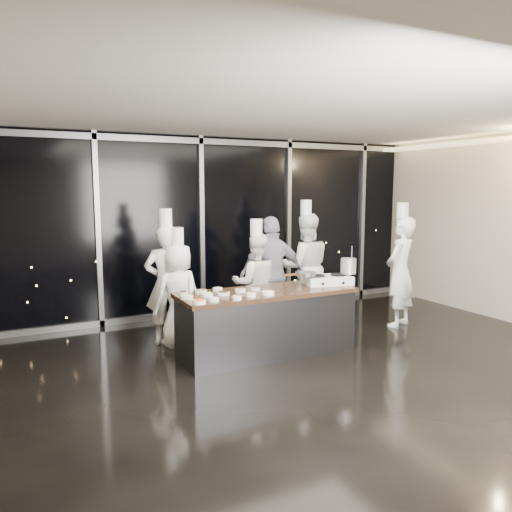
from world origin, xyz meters
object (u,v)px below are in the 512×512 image
(stock_pot, at_px, (348,266))
(guest, at_px, (272,274))
(chef_side, at_px, (400,271))
(frying_pan, at_px, (305,274))
(chef_far_left, at_px, (167,283))
(chef_right, at_px, (305,267))
(demo_counter, at_px, (267,322))
(stove, at_px, (327,280))
(chef_center, at_px, (256,283))
(chef_left, at_px, (178,294))

(stock_pot, height_order, guest, guest)
(guest, xyz_separation_m, chef_side, (2.04, -0.69, 0.01))
(frying_pan, bearing_deg, guest, 106.70)
(chef_far_left, height_order, chef_right, chef_right)
(demo_counter, height_order, stove, stove)
(chef_center, xyz_separation_m, chef_right, (1.11, 0.32, 0.13))
(chef_side, bearing_deg, chef_center, -41.29)
(stove, xyz_separation_m, stock_pot, (0.33, -0.06, 0.19))
(stove, distance_m, chef_center, 1.20)
(demo_counter, distance_m, frying_pan, 0.91)
(stock_pot, bearing_deg, stove, 169.86)
(chef_center, xyz_separation_m, guest, (0.27, -0.03, 0.12))
(chef_far_left, bearing_deg, chef_center, -166.10)
(chef_far_left, bearing_deg, chef_right, -156.94)
(chef_left, distance_m, chef_side, 3.67)
(stock_pot, bearing_deg, chef_side, 14.02)
(chef_far_left, relative_size, guest, 1.08)
(frying_pan, bearing_deg, chef_center, 122.47)
(stove, distance_m, frying_pan, 0.36)
(guest, bearing_deg, chef_right, -152.18)
(chef_center, distance_m, chef_side, 2.42)
(chef_left, height_order, chef_center, chef_center)
(chef_left, xyz_separation_m, chef_side, (3.60, -0.66, 0.16))
(demo_counter, bearing_deg, chef_left, 135.79)
(stove, bearing_deg, chef_right, 83.79)
(chef_left, height_order, chef_side, chef_side)
(chef_far_left, bearing_deg, guest, -166.55)
(chef_left, height_order, chef_right, chef_right)
(chef_left, xyz_separation_m, chef_center, (1.30, 0.06, 0.04))
(stock_pot, bearing_deg, chef_left, 156.58)
(stove, xyz_separation_m, chef_center, (-0.66, 0.99, -0.16))
(chef_far_left, height_order, chef_left, chef_far_left)
(guest, bearing_deg, stock_pot, 130.54)
(stock_pot, distance_m, chef_center, 1.48)
(guest, bearing_deg, stove, 117.60)
(stove, bearing_deg, stock_pot, 2.56)
(stock_pot, distance_m, chef_far_left, 2.68)
(chef_center, height_order, guest, guest)
(chef_right, bearing_deg, stock_pot, 103.30)
(chef_right, bearing_deg, chef_side, 157.25)
(chef_left, distance_m, chef_center, 1.30)
(frying_pan, distance_m, chef_side, 1.99)
(chef_center, relative_size, chef_side, 0.88)
(frying_pan, relative_size, chef_right, 0.26)
(frying_pan, height_order, chef_far_left, chef_far_left)
(chef_center, bearing_deg, stock_pot, 154.57)
(demo_counter, height_order, guest, guest)
(frying_pan, xyz_separation_m, chef_center, (-0.33, 0.91, -0.26))
(chef_side, bearing_deg, stock_pot, -9.93)
(stove, height_order, chef_right, chef_right)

